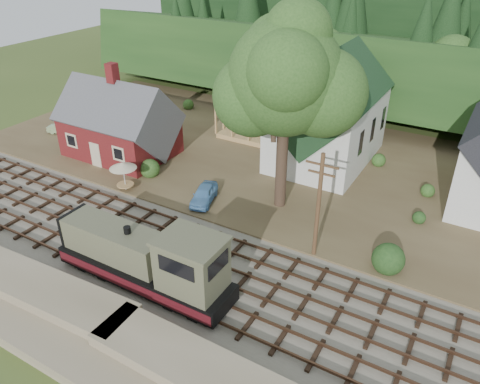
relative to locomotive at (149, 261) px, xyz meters
The scene contains 16 objects.
ground 3.75m from the locomotive, 76.42° to the left, with size 140.00×140.00×0.00m, color #384C1E.
embankment 5.94m from the locomotive, 82.49° to the right, with size 64.00×5.00×1.60m, color #7F7259.
railroad_bed 3.71m from the locomotive, 76.42° to the left, with size 64.00×11.00×0.16m, color #726B5B.
village_flat 21.11m from the locomotive, 88.02° to the left, with size 64.00×26.00×0.30m, color brown.
hillside 45.06m from the locomotive, 89.08° to the left, with size 70.00×28.00×8.00m, color #1E3F19.
ridge 61.04m from the locomotive, 89.32° to the left, with size 80.00×20.00×12.00m, color black.
depot 20.75m from the locomotive, 137.49° to the left, with size 10.80×7.41×9.00m.
church 23.05m from the locomotive, 83.15° to the left, with size 8.40×15.17×13.00m.
timber_frame 25.58m from the locomotive, 101.91° to the left, with size 8.20×6.20×6.99m.
lattice_tower 32.42m from the locomotive, 99.66° to the left, with size 3.20×3.20×12.12m.
big_tree 15.65m from the locomotive, 77.54° to the left, with size 10.90×8.40×14.70m.
telegraph_pole_near 11.46m from the locomotive, 46.71° to the left, with size 2.20×0.28×8.00m.
locomotive is the anchor object (origin of this frame).
car_blue 10.70m from the locomotive, 105.64° to the left, with size 1.58×3.93×1.34m, color #619CD1.
car_green 28.56m from the locomotive, 149.37° to the left, with size 1.13×3.24×1.07m, color #94B07A.
patio_set 13.04m from the locomotive, 139.30° to the left, with size 2.31×2.31×2.57m.
Camera 1 is at (15.78, -20.00, 20.19)m, focal length 35.00 mm.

